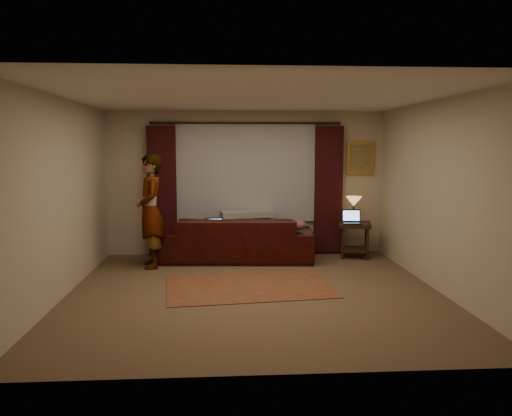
{
  "coord_description": "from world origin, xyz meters",
  "views": [
    {
      "loc": [
        -0.4,
        -6.57,
        1.95
      ],
      "look_at": [
        0.1,
        1.2,
        1.0
      ],
      "focal_mm": 35.0,
      "sensor_mm": 36.0,
      "label": 1
    }
  ],
  "objects": [
    {
      "name": "sofa",
      "position": [
        -0.18,
        1.95,
        0.52
      ],
      "size": [
        2.67,
        1.3,
        1.05
      ],
      "primitive_type": "imported",
      "rotation": [
        0.0,
        0.0,
        3.07
      ],
      "color": "black",
      "rests_on": "floor"
    },
    {
      "name": "wall_left",
      "position": [
        -2.5,
        0.0,
        1.3
      ],
      "size": [
        0.02,
        5.0,
        2.6
      ],
      "primitive_type": "cube",
      "color": "#BEAC94",
      "rests_on": "ground"
    },
    {
      "name": "end_table",
      "position": [
        1.91,
        2.03,
        0.31
      ],
      "size": [
        0.66,
        0.66,
        0.63
      ],
      "primitive_type": "cube",
      "rotation": [
        0.0,
        0.0,
        -0.24
      ],
      "color": "black",
      "rests_on": "floor"
    },
    {
      "name": "floor",
      "position": [
        0.0,
        0.0,
        -0.01
      ],
      "size": [
        5.0,
        5.0,
        0.01
      ],
      "primitive_type": "cube",
      "color": "brown",
      "rests_on": "ground"
    },
    {
      "name": "wall_right",
      "position": [
        2.5,
        0.0,
        1.3
      ],
      "size": [
        0.02,
        5.0,
        2.6
      ],
      "primitive_type": "cube",
      "color": "#BEAC94",
      "rests_on": "ground"
    },
    {
      "name": "laptop_sofa",
      "position": [
        -0.57,
        1.79,
        0.63
      ],
      "size": [
        0.32,
        0.35,
        0.22
      ],
      "primitive_type": null,
      "rotation": [
        0.0,
        0.0,
        0.06
      ],
      "color": "black",
      "rests_on": "sofa"
    },
    {
      "name": "drape_left",
      "position": [
        -1.5,
        2.39,
        1.18
      ],
      "size": [
        0.5,
        0.14,
        2.3
      ],
      "primitive_type": "cube",
      "color": "black",
      "rests_on": "floor"
    },
    {
      "name": "drape_right",
      "position": [
        1.5,
        2.39,
        1.18
      ],
      "size": [
        0.5,
        0.14,
        2.3
      ],
      "primitive_type": "cube",
      "color": "black",
      "rests_on": "floor"
    },
    {
      "name": "ceiling",
      "position": [
        0.0,
        0.0,
        2.6
      ],
      "size": [
        5.0,
        5.0,
        0.02
      ],
      "primitive_type": "cube",
      "color": "silver",
      "rests_on": "ground"
    },
    {
      "name": "clothing_pile",
      "position": [
        0.74,
        1.76,
        0.63
      ],
      "size": [
        0.57,
        0.48,
        0.21
      ],
      "primitive_type": "ellipsoid",
      "rotation": [
        0.0,
        0.0,
        0.21
      ],
      "color": "#804F5D",
      "rests_on": "sofa"
    },
    {
      "name": "tiffany_lamp",
      "position": [
        1.91,
        2.12,
        0.85
      ],
      "size": [
        0.29,
        0.29,
        0.45
      ],
      "primitive_type": null,
      "rotation": [
        0.0,
        0.0,
        -0.03
      ],
      "color": "olive",
      "rests_on": "end_table"
    },
    {
      "name": "area_rug",
      "position": [
        -0.07,
        0.25,
        0.01
      ],
      "size": [
        2.43,
        1.76,
        0.01
      ],
      "primitive_type": "cube",
      "rotation": [
        0.0,
        0.0,
        0.11
      ],
      "color": "brown",
      "rests_on": "floor"
    },
    {
      "name": "throw_blanket",
      "position": [
        0.01,
        2.18,
        1.05
      ],
      "size": [
        0.99,
        0.53,
        0.11
      ],
      "primitive_type": "cube",
      "rotation": [
        0.0,
        0.0,
        0.17
      ],
      "color": "gray",
      "rests_on": "sofa"
    },
    {
      "name": "curtain_rod",
      "position": [
        0.0,
        2.39,
        2.38
      ],
      "size": [
        0.04,
        0.04,
        3.4
      ],
      "primitive_type": "cylinder",
      "color": "black",
      "rests_on": "wall_back"
    },
    {
      "name": "laptop_table",
      "position": [
        1.82,
        1.9,
        0.74
      ],
      "size": [
        0.37,
        0.39,
        0.24
      ],
      "primitive_type": null,
      "rotation": [
        0.0,
        0.0,
        -0.12
      ],
      "color": "black",
      "rests_on": "end_table"
    },
    {
      "name": "person",
      "position": [
        -1.59,
        1.53,
        0.92
      ],
      "size": [
        0.66,
        0.66,
        1.85
      ],
      "primitive_type": "imported",
      "rotation": [
        0.0,
        0.0,
        -1.33
      ],
      "color": "gray",
      "rests_on": "floor"
    },
    {
      "name": "wall_front",
      "position": [
        0.0,
        -2.5,
        1.3
      ],
      "size": [
        5.0,
        0.02,
        2.6
      ],
      "primitive_type": "cube",
      "color": "#BEAC94",
      "rests_on": "ground"
    },
    {
      "name": "wall_back",
      "position": [
        0.0,
        2.5,
        1.3
      ],
      "size": [
        5.0,
        0.02,
        2.6
      ],
      "primitive_type": "cube",
      "color": "#BEAC94",
      "rests_on": "ground"
    },
    {
      "name": "sheer_curtain",
      "position": [
        0.0,
        2.44,
        1.5
      ],
      "size": [
        2.5,
        0.05,
        1.8
      ],
      "primitive_type": "cube",
      "color": "#9A9AA2",
      "rests_on": "wall_back"
    },
    {
      "name": "picture_frame",
      "position": [
        2.1,
        2.47,
        1.75
      ],
      "size": [
        0.5,
        0.04,
        0.6
      ],
      "primitive_type": "cube",
      "color": "gold",
      "rests_on": "wall_back"
    }
  ]
}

